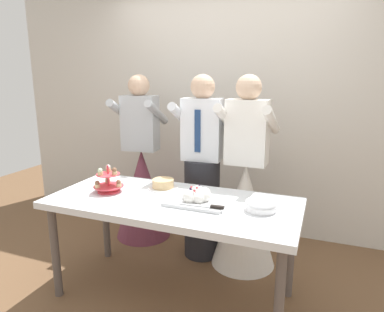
{
  "coord_description": "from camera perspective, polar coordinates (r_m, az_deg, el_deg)",
  "views": [
    {
      "loc": [
        0.99,
        -2.13,
        1.65
      ],
      "look_at": [
        0.09,
        0.15,
        1.07
      ],
      "focal_mm": 32.32,
      "sensor_mm": 36.0,
      "label": 1
    }
  ],
  "objects": [
    {
      "name": "main_cake_tray",
      "position": [
        2.43,
        0.91,
        -6.83
      ],
      "size": [
        0.44,
        0.31,
        0.13
      ],
      "color": "silver",
      "rests_on": "dessert_table"
    },
    {
      "name": "person_bride",
      "position": [
        3.05,
        8.68,
        -7.46
      ],
      "size": [
        0.56,
        0.56,
        1.66
      ],
      "color": "white",
      "rests_on": "ground_plane"
    },
    {
      "name": "plate_stack",
      "position": [
        2.35,
        11.36,
        -8.06
      ],
      "size": [
        0.21,
        0.21,
        0.07
      ],
      "color": "white",
      "rests_on": "dessert_table"
    },
    {
      "name": "round_cake",
      "position": [
        2.75,
        -4.8,
        -4.68
      ],
      "size": [
        0.24,
        0.24,
        0.08
      ],
      "color": "white",
      "rests_on": "dessert_table"
    },
    {
      "name": "dessert_table",
      "position": [
        2.53,
        -3.27,
        -8.81
      ],
      "size": [
        1.8,
        0.8,
        0.78
      ],
      "color": "silver",
      "rests_on": "ground_plane"
    },
    {
      "name": "rear_wall",
      "position": [
        3.7,
        5.93,
        10.02
      ],
      "size": [
        5.2,
        0.1,
        2.9
      ],
      "primitive_type": "cube",
      "color": "beige",
      "rests_on": "ground_plane"
    },
    {
      "name": "person_groom",
      "position": [
        3.11,
        1.67,
        -3.68
      ],
      "size": [
        0.48,
        0.51,
        1.66
      ],
      "color": "#232328",
      "rests_on": "ground_plane"
    },
    {
      "name": "cupcake_stand",
      "position": [
        2.73,
        -13.65,
        -4.16
      ],
      "size": [
        0.23,
        0.23,
        0.21
      ],
      "color": "#D83F4C",
      "rests_on": "dessert_table"
    },
    {
      "name": "ground_plane",
      "position": [
        2.87,
        -3.07,
        -21.89
      ],
      "size": [
        8.0,
        8.0,
        0.0
      ],
      "primitive_type": "plane",
      "color": "brown"
    },
    {
      "name": "person_guest",
      "position": [
        3.58,
        -8.23,
        -4.27
      ],
      "size": [
        0.56,
        0.56,
        1.66
      ],
      "color": "brown",
      "rests_on": "ground_plane"
    }
  ]
}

